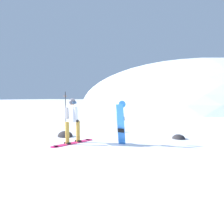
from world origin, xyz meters
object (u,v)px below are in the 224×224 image
object	(u,v)px
piste_marker_near	(66,108)
spare_snowboard	(121,122)
rock_mid	(65,136)
rock_small	(179,139)
snowboarder_main	(72,119)

from	to	relation	value
piste_marker_near	spare_snowboard	bearing A→B (deg)	-19.56
spare_snowboard	rock_mid	size ratio (longest dim) A/B	2.29
rock_mid	rock_small	bearing A→B (deg)	21.30
rock_mid	snowboarder_main	bearing A→B (deg)	-37.91
spare_snowboard	snowboarder_main	bearing A→B (deg)	-159.46
rock_mid	spare_snowboard	bearing A→B (deg)	-3.83
snowboarder_main	rock_mid	xyz separation A→B (m)	(-1.08, 0.84, -0.92)
spare_snowboard	rock_small	xyz separation A→B (m)	(1.79, 1.99, -0.83)
spare_snowboard	rock_mid	world-z (taller)	spare_snowboard
piste_marker_near	rock_small	world-z (taller)	piste_marker_near
piste_marker_near	rock_small	size ratio (longest dim) A/B	3.88
snowboarder_main	piste_marker_near	distance (m)	2.83
rock_small	snowboarder_main	bearing A→B (deg)	-143.24
piste_marker_near	snowboarder_main	bearing A→B (deg)	-44.70
snowboarder_main	rock_mid	size ratio (longest dim) A/B	2.46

